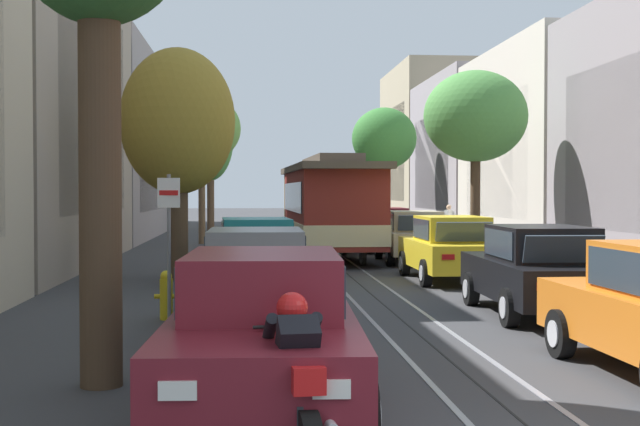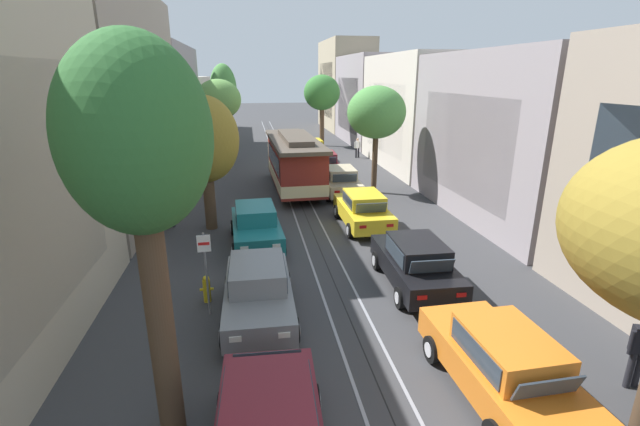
{
  "view_description": "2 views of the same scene",
  "coord_description": "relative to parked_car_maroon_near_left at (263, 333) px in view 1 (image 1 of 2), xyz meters",
  "views": [
    {
      "loc": [
        -2.58,
        -5.43,
        2.19
      ],
      "look_at": [
        0.03,
        26.18,
        1.37
      ],
      "focal_mm": 48.0,
      "sensor_mm": 36.0,
      "label": 1
    },
    {
      "loc": [
        -2.54,
        -2.8,
        6.51
      ],
      "look_at": [
        0.0,
        12.72,
        1.48
      ],
      "focal_mm": 24.44,
      "sensor_mm": 36.0,
      "label": 2
    }
  ],
  "objects": [
    {
      "name": "fire_hydrant",
      "position": [
        -1.55,
        6.28,
        -0.38
      ],
      "size": [
        0.4,
        0.22,
        0.84
      ],
      "color": "gold",
      "rests_on": "ground"
    },
    {
      "name": "parked_car_yellow_mid_right",
      "position": [
        4.75,
        12.08,
        0.0
      ],
      "size": [
        2.01,
        4.36,
        1.58
      ],
      "color": "gold",
      "rests_on": "ground"
    },
    {
      "name": "street_tree_kerb_left_mid",
      "position": [
        -2.1,
        27.32,
        3.94
      ],
      "size": [
        3.24,
        2.69,
        6.2
      ],
      "color": "brown",
      "rests_on": "ground"
    },
    {
      "name": "pedestrian_on_left_pavement",
      "position": [
        -3.68,
        13.39,
        0.08
      ],
      "size": [
        0.55,
        0.41,
        1.57
      ],
      "color": "black",
      "rests_on": "ground"
    },
    {
      "name": "street_tree_kerb_right_second",
      "position": [
        6.88,
        17.7,
        3.68
      ],
      "size": [
        3.24,
        2.73,
        5.94
      ],
      "color": "#4C3826",
      "rests_on": "ground"
    },
    {
      "name": "pedestrian_on_right_pavement",
      "position": [
        8.6,
        28.52,
        0.09
      ],
      "size": [
        0.55,
        0.41,
        1.59
      ],
      "color": "black",
      "rests_on": "ground"
    },
    {
      "name": "parked_car_teal_mid_left",
      "position": [
        0.03,
        10.69,
        0.0
      ],
      "size": [
        2.14,
        4.42,
        1.58
      ],
      "color": "#196B70",
      "rests_on": "ground"
    },
    {
      "name": "building_facade_left",
      "position": [
        -7.19,
        22.28,
        3.67
      ],
      "size": [
        5.4,
        58.92,
        10.48
      ],
      "color": "#BCAD93",
      "rests_on": "ground"
    },
    {
      "name": "parked_car_grey_second_left",
      "position": [
        -0.04,
        5.2,
        0.0
      ],
      "size": [
        2.03,
        4.38,
        1.58
      ],
      "color": "slate",
      "rests_on": "ground"
    },
    {
      "name": "parked_car_maroon_fifth_right",
      "position": [
        4.79,
        22.58,
        0.0
      ],
      "size": [
        2.09,
        4.4,
        1.58
      ],
      "color": "maroon",
      "rests_on": "ground"
    },
    {
      "name": "cable_car_trolley",
      "position": [
        2.45,
        18.69,
        0.86
      ],
      "size": [
        2.81,
        9.17,
        3.28
      ],
      "color": "maroon",
      "rests_on": "ground"
    },
    {
      "name": "parked_car_yellow_sixth_right",
      "position": [
        4.85,
        28.49,
        0.0
      ],
      "size": [
        2.04,
        4.38,
        1.58
      ],
      "color": "gold",
      "rests_on": "ground"
    },
    {
      "name": "trolley_track_rails",
      "position": [
        2.45,
        24.66,
        -0.79
      ],
      "size": [
        1.14,
        67.22,
        0.01
      ],
      "color": "gray",
      "rests_on": "ground"
    },
    {
      "name": "street_tree_kerb_right_mid",
      "position": [
        6.78,
        35.12,
        4.02
      ],
      "size": [
        3.34,
        2.72,
        6.48
      ],
      "color": "brown",
      "rests_on": "ground"
    },
    {
      "name": "parked_car_beige_fourth_right",
      "position": [
        4.87,
        17.51,
        0.0
      ],
      "size": [
        2.07,
        4.39,
        1.58
      ],
      "color": "#C1B28E",
      "rests_on": "ground"
    },
    {
      "name": "street_sign_post",
      "position": [
        -1.42,
        5.51,
        0.74
      ],
      "size": [
        0.36,
        0.07,
        2.46
      ],
      "color": "slate",
      "rests_on": "ground"
    },
    {
      "name": "street_tree_kerb_left_second",
      "position": [
        -1.89,
        12.96,
        3.06
      ],
      "size": [
        2.83,
        2.53,
        5.73
      ],
      "color": "#4C3826",
      "rests_on": "ground"
    },
    {
      "name": "parked_car_black_second_right",
      "position": [
        4.95,
        6.26,
        0.0
      ],
      "size": [
        2.08,
        4.4,
        1.58
      ],
      "color": "black",
      "rests_on": "ground"
    },
    {
      "name": "ground_plane",
      "position": [
        2.45,
        20.73,
        -0.8
      ],
      "size": [
        160.0,
        160.0,
        0.0
      ],
      "primitive_type": "plane",
      "color": "#38383A"
    },
    {
      "name": "street_tree_kerb_left_fourth",
      "position": [
        -2.27,
        39.09,
        4.27
      ],
      "size": [
        2.56,
        2.51,
        7.5
      ],
      "color": "brown",
      "rests_on": "ground"
    },
    {
      "name": "building_facade_right",
      "position": [
        12.02,
        26.13,
        3.42
      ],
      "size": [
        5.48,
        58.92,
        10.39
      ],
      "color": "gray",
      "rests_on": "ground"
    },
    {
      "name": "motorcycle_with_rider",
      "position": [
        0.23,
        -1.55,
        -0.15
      ],
      "size": [
        0.62,
        1.99,
        1.37
      ],
      "color": "black",
      "rests_on": "ground"
    },
    {
      "name": "parked_car_maroon_near_left",
      "position": [
        0.0,
        0.0,
        0.0
      ],
      "size": [
        2.12,
        4.41,
        1.58
      ],
      "color": "maroon",
      "rests_on": "ground"
    }
  ]
}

